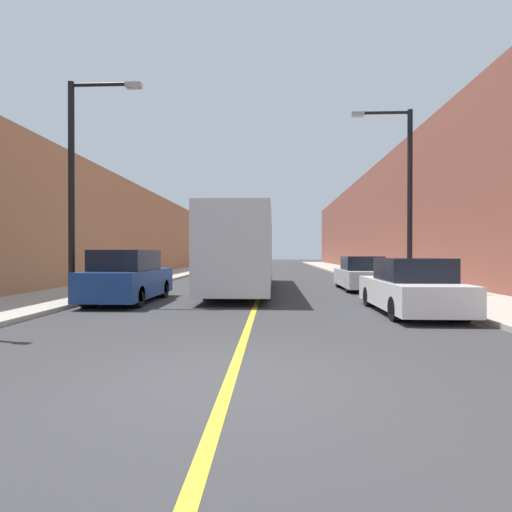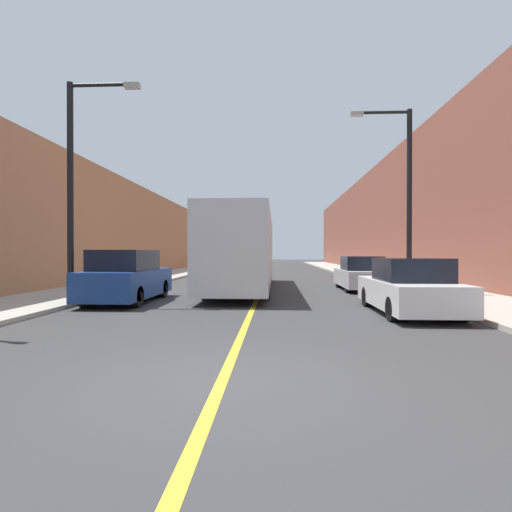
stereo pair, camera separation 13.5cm
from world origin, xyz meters
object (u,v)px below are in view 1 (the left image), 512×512
object	(u,v)px
car_right_near	(411,289)
car_right_mid	(361,275)
street_lamp_right	(405,189)
parked_suv_left	(128,278)
street_lamp_left	(78,176)
bus	(245,251)

from	to	relation	value
car_right_near	car_right_mid	bearing A→B (deg)	88.72
car_right_near	street_lamp_right	size ratio (longest dim) A/B	0.63
car_right_mid	street_lamp_right	distance (m)	4.51
parked_suv_left	car_right_mid	distance (m)	10.30
street_lamp_right	car_right_near	bearing A→B (deg)	-105.84
parked_suv_left	car_right_mid	bearing A→B (deg)	28.61
street_lamp_left	street_lamp_right	xyz separation A→B (m)	(11.44, 3.34, 0.06)
bus	parked_suv_left	size ratio (longest dim) A/B	2.76
bus	car_right_mid	xyz separation A→B (m)	(5.36, -0.01, -1.12)
bus	parked_suv_left	xyz separation A→B (m)	(-3.68, -4.94, -0.97)
car_right_near	car_right_mid	world-z (taller)	car_right_near
bus	parked_suv_left	distance (m)	6.23
car_right_near	bus	bearing A→B (deg)	126.21
car_right_mid	street_lamp_left	distance (m)	12.38
parked_suv_left	car_right_mid	size ratio (longest dim) A/B	1.09
street_lamp_left	street_lamp_right	size ratio (longest dim) A/B	0.98
street_lamp_left	car_right_mid	bearing A→B (deg)	29.75
bus	street_lamp_left	xyz separation A→B (m)	(-4.96, -5.90, 2.36)
bus	parked_suv_left	bearing A→B (deg)	-126.69
car_right_mid	car_right_near	bearing A→B (deg)	-91.28
bus	street_lamp_left	world-z (taller)	street_lamp_left
car_right_near	street_lamp_right	bearing A→B (deg)	74.16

